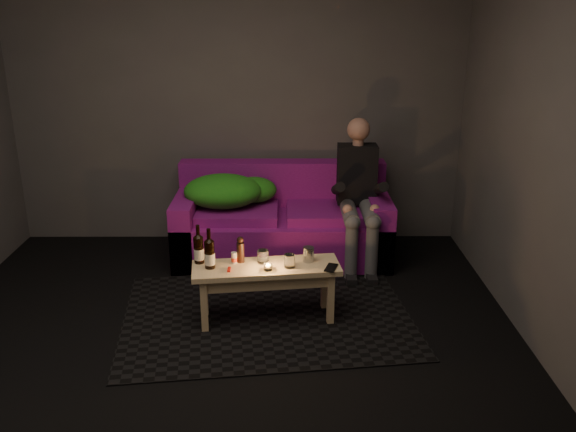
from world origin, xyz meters
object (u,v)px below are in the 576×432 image
at_px(sofa, 282,224).
at_px(beer_bottle_a, 199,249).
at_px(coffee_table, 266,275).
at_px(person, 358,191).
at_px(beer_bottle_b, 210,254).
at_px(steel_cup, 308,254).

height_order(sofa, beer_bottle_a, sofa).
bearing_deg(coffee_table, person, 54.11).
bearing_deg(sofa, person, -13.17).
distance_m(coffee_table, beer_bottle_a, 0.50).
xyz_separation_m(person, beer_bottle_b, (-1.11, -1.05, -0.11)).
distance_m(coffee_table, beer_bottle_b, 0.42).
height_order(person, beer_bottle_a, person).
xyz_separation_m(person, steel_cup, (-0.45, -0.94, -0.16)).
distance_m(person, coffee_table, 1.29).
bearing_deg(person, steel_cup, -115.28).
distance_m(beer_bottle_a, steel_cup, 0.75).
xyz_separation_m(sofa, steel_cup, (0.18, -1.09, 0.18)).
distance_m(beer_bottle_a, beer_bottle_b, 0.12).
xyz_separation_m(sofa, person, (0.63, -0.15, 0.34)).
height_order(beer_bottle_b, steel_cup, beer_bottle_b).
xyz_separation_m(person, beer_bottle_a, (-1.20, -0.96, -0.11)).
height_order(sofa, steel_cup, sofa).
bearing_deg(sofa, steel_cup, -80.44).
distance_m(sofa, steel_cup, 1.12).
distance_m(person, beer_bottle_b, 1.53).
height_order(beer_bottle_a, beer_bottle_b, beer_bottle_b).
height_order(person, steel_cup, person).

